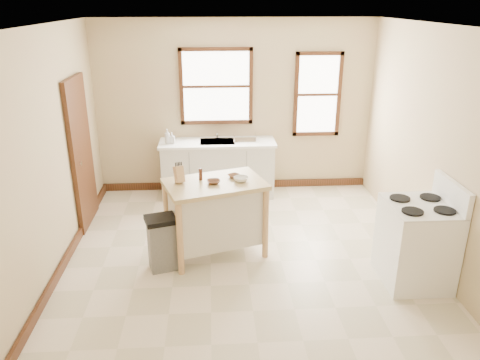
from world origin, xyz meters
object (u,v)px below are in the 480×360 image
soap_bottle_b (172,138)px  bowl_a (213,182)px  dish_rack (245,138)px  soap_bottle_a (167,136)px  gas_stove (417,233)px  pepper_grinder (201,174)px  knife_block (179,175)px  bowl_b (234,176)px  bowl_c (241,179)px  trash_bin (162,243)px  kitchen_island (215,218)px

soap_bottle_b → bowl_a: soap_bottle_b is taller
bowl_a → dish_rack: bearing=75.2°
soap_bottle_a → dish_rack: size_ratio=0.64×
soap_bottle_a → gas_stove: 3.99m
pepper_grinder → bowl_a: (0.16, -0.13, -0.05)m
knife_block → bowl_b: bearing=-13.9°
bowl_a → gas_stove: gas_stove is taller
bowl_a → bowl_c: bearing=8.5°
knife_block → bowl_c: size_ratio=1.11×
trash_bin → gas_stove: size_ratio=0.56×
soap_bottle_a → bowl_b: 1.96m
kitchen_island → bowl_c: (0.32, 0.01, 0.51)m
dish_rack → knife_block: knife_block is taller
soap_bottle_b → trash_bin: bearing=-86.3°
soap_bottle_a → dish_rack: 1.23m
kitchen_island → soap_bottle_a: bearing=93.4°
soap_bottle_a → pepper_grinder: soap_bottle_a is taller
bowl_c → bowl_b: bearing=119.2°
pepper_grinder → trash_bin: 0.95m
soap_bottle_a → trash_bin: (0.08, -2.19, -0.70)m
pepper_grinder → bowl_a: pepper_grinder is taller
bowl_a → bowl_c: 0.34m
bowl_a → bowl_b: 0.32m
soap_bottle_b → trash_bin: size_ratio=0.26×
dish_rack → bowl_c: 1.93m
soap_bottle_a → bowl_a: soap_bottle_a is taller
bowl_b → knife_block: bearing=-168.1°
trash_bin → gas_stove: 2.95m
dish_rack → gas_stove: 3.24m
soap_bottle_b → dish_rack: size_ratio=0.48×
dish_rack → bowl_b: 1.80m
soap_bottle_b → gas_stove: (2.91, -2.64, -0.40)m
kitchen_island → trash_bin: size_ratio=1.75×
bowl_b → kitchen_island: bearing=-147.7°
knife_block → bowl_a: (0.41, -0.05, -0.08)m
trash_bin → gas_stove: gas_stove is taller
knife_block → trash_bin: bearing=-148.1°
dish_rack → bowl_b: size_ratio=2.49×
soap_bottle_b → bowl_c: bearing=-58.7°
pepper_grinder → trash_bin: (-0.47, -0.42, -0.71)m
kitchen_island → knife_block: 0.73m
kitchen_island → gas_stove: size_ratio=0.97×
dish_rack → bowl_a: bearing=-114.1°
knife_block → bowl_a: 0.42m
gas_stove → bowl_a: bearing=162.2°
bowl_b → gas_stove: size_ratio=0.12×
knife_block → bowl_c: bearing=-25.9°
dish_rack → kitchen_island: dish_rack is taller
dish_rack → kitchen_island: size_ratio=0.31×
soap_bottle_a → kitchen_island: bearing=-75.5°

